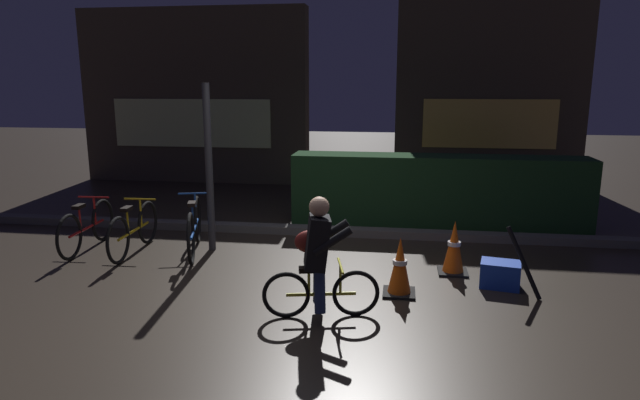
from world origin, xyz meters
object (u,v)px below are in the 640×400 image
object	(u,v)px
traffic_cone_far	(454,248)
blue_crate	(500,274)
parked_bike_center_left	(194,227)
parked_bike_leftmost	(87,227)
traffic_cone_near	(400,267)
closed_umbrella	(524,263)
cyclist	(318,257)
street_post	(209,169)
parked_bike_left_mid	(134,230)

from	to	relation	value
traffic_cone_far	blue_crate	bearing A→B (deg)	-38.64
parked_bike_center_left	blue_crate	bearing A→B (deg)	-116.62
parked_bike_leftmost	traffic_cone_near	size ratio (longest dim) A/B	2.35
traffic_cone_near	closed_umbrella	bearing A→B (deg)	6.35
parked_bike_center_left	cyclist	bearing A→B (deg)	-148.61
parked_bike_leftmost	traffic_cone_near	xyz separation A→B (m)	(4.38, -1.05, -0.01)
street_post	closed_umbrella	size ratio (longest dim) A/B	2.73
parked_bike_center_left	blue_crate	size ratio (longest dim) A/B	3.80
closed_umbrella	blue_crate	bearing A→B (deg)	-18.26
street_post	traffic_cone_near	world-z (taller)	street_post
blue_crate	closed_umbrella	xyz separation A→B (m)	(0.19, -0.25, 0.23)
blue_crate	cyclist	bearing A→B (deg)	-150.60
street_post	blue_crate	distance (m)	4.03
traffic_cone_far	street_post	bearing A→B (deg)	171.32
parked_bike_center_left	closed_umbrella	xyz separation A→B (m)	(4.17, -0.98, 0.02)
parked_bike_left_mid	street_post	bearing A→B (deg)	-76.00
street_post	parked_bike_center_left	distance (m)	0.84
street_post	blue_crate	bearing A→B (deg)	-13.35
traffic_cone_near	blue_crate	xyz separation A→B (m)	(1.16, 0.40, -0.17)
parked_bike_leftmost	closed_umbrella	distance (m)	5.80
street_post	parked_bike_left_mid	world-z (taller)	street_post
traffic_cone_near	closed_umbrella	xyz separation A→B (m)	(1.35, 0.15, 0.07)
parked_bike_left_mid	closed_umbrella	xyz separation A→B (m)	(5.00, -0.85, 0.06)
street_post	traffic_cone_far	bearing A→B (deg)	-8.68
parked_bike_left_mid	traffic_cone_near	xyz separation A→B (m)	(3.65, -1.00, -0.01)
parked_bike_leftmost	blue_crate	world-z (taller)	parked_bike_leftmost
traffic_cone_near	blue_crate	distance (m)	1.23
blue_crate	closed_umbrella	bearing A→B (deg)	-52.27
street_post	blue_crate	size ratio (longest dim) A/B	5.28
traffic_cone_far	cyclist	size ratio (longest dim) A/B	0.54
traffic_cone_near	parked_bike_left_mid	bearing A→B (deg)	164.66
parked_bike_center_left	traffic_cone_far	world-z (taller)	parked_bike_center_left
parked_bike_leftmost	cyclist	size ratio (longest dim) A/B	1.25
street_post	parked_bike_center_left	xyz separation A→B (m)	(-0.19, -0.17, -0.80)
parked_bike_left_mid	closed_umbrella	distance (m)	5.07
street_post	parked_bike_center_left	size ratio (longest dim) A/B	1.39
parked_bike_left_mid	closed_umbrella	bearing A→B (deg)	-101.98
parked_bike_left_mid	closed_umbrella	size ratio (longest dim) A/B	1.84
parked_bike_leftmost	blue_crate	xyz separation A→B (m)	(5.54, -0.65, -0.18)
street_post	traffic_cone_near	bearing A→B (deg)	-26.25
parked_bike_center_left	closed_umbrella	bearing A→B (deg)	-119.44
traffic_cone_near	cyclist	world-z (taller)	cyclist
parked_bike_left_mid	cyclist	world-z (taller)	cyclist
traffic_cone_far	closed_umbrella	size ratio (longest dim) A/B	0.79
traffic_cone_far	blue_crate	distance (m)	0.66
blue_crate	parked_bike_left_mid	bearing A→B (deg)	172.86
cyclist	street_post	bearing A→B (deg)	120.12
street_post	parked_bike_center_left	world-z (taller)	street_post
parked_bike_center_left	parked_bike_left_mid	bearing A→B (deg)	82.90
parked_bike_left_mid	parked_bike_center_left	xyz separation A→B (m)	(0.83, 0.13, 0.03)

